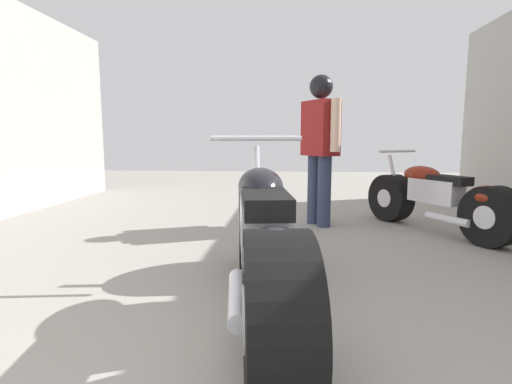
% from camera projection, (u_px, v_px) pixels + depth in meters
% --- Properties ---
extents(ground_plane, '(16.96, 16.96, 0.00)m').
position_uv_depth(ground_plane, '(261.00, 253.00, 3.37)').
color(ground_plane, gray).
extents(motorcycle_maroon_cruiser, '(0.67, 2.14, 1.00)m').
position_uv_depth(motorcycle_maroon_cruiser, '(263.00, 245.00, 2.11)').
color(motorcycle_maroon_cruiser, black).
rests_on(motorcycle_maroon_cruiser, ground_plane).
extents(motorcycle_black_naked, '(1.07, 1.68, 0.85)m').
position_uv_depth(motorcycle_black_naked, '(437.00, 200.00, 4.08)').
color(motorcycle_black_naked, black).
rests_on(motorcycle_black_naked, ground_plane).
extents(mechanic_in_blue, '(0.42, 0.61, 1.66)m').
position_uv_depth(mechanic_in_blue, '(320.00, 137.00, 4.36)').
color(mechanic_in_blue, '#2D3851').
rests_on(mechanic_in_blue, ground_plane).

